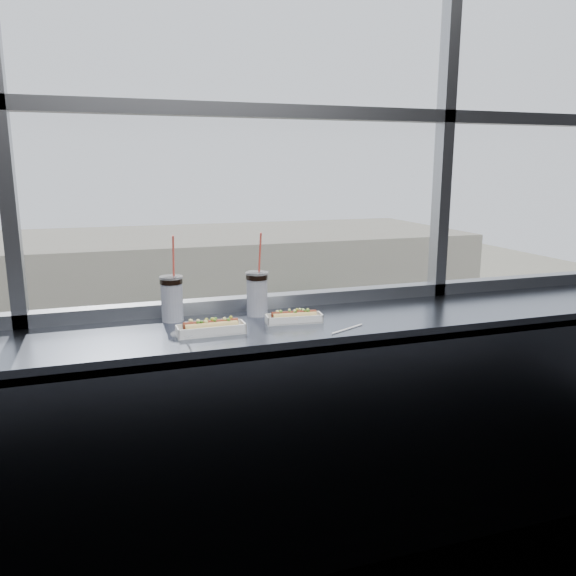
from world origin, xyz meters
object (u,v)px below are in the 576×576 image
object	(u,v)px
car_near_c	(126,508)
car_far_c	(364,380)
hotdog_tray_right	(294,317)
tree_right	(313,320)
car_near_e	(472,447)
hotdog_tray_left	(211,327)
pedestrian_d	(287,368)
car_near_d	(337,469)
loose_straw	(347,329)
tree_center	(167,341)
pedestrian_b	(109,384)
wrapper	(186,333)
soda_cup_left	(172,296)
soda_cup_right	(257,291)
car_far_b	(136,410)

from	to	relation	value
car_near_c	car_far_c	bearing A→B (deg)	-53.26
hotdog_tray_right	tree_right	distance (m)	31.46
car_near_c	car_near_e	distance (m)	14.29
hotdog_tray_left	car_near_c	distance (m)	19.77
pedestrian_d	car_near_d	bearing A→B (deg)	81.90
loose_straw	tree_center	bearing A→B (deg)	59.35
loose_straw	pedestrian_b	size ratio (longest dim) A/B	0.08
car_near_e	tree_center	world-z (taller)	tree_center
hotdog_tray_left	car_near_e	bearing A→B (deg)	48.79
car_near_d	car_near_e	world-z (taller)	car_near_d
car_near_e	pedestrian_b	world-z (taller)	pedestrian_b
loose_straw	car_near_c	bearing A→B (deg)	66.23
car_near_c	tree_center	xyz separation A→B (m)	(2.82, 12.00, 2.23)
loose_straw	wrapper	size ratio (longest dim) A/B	1.72
hotdog_tray_right	wrapper	world-z (taller)	hotdog_tray_right
loose_straw	pedestrian_b	distance (m)	30.22
loose_straw	car_near_d	world-z (taller)	loose_straw
car_near_d	car_near_e	xyz separation A→B (m)	(6.28, 0.00, -0.07)
hotdog_tray_left	soda_cup_left	bearing A→B (deg)	115.38
soda_cup_left	pedestrian_d	bearing A→B (deg)	70.95
soda_cup_left	pedestrian_b	size ratio (longest dim) A/B	0.16
car_near_d	car_near_c	bearing A→B (deg)	90.29
soda_cup_right	pedestrian_d	world-z (taller)	soda_cup_right
loose_straw	car_far_c	size ratio (longest dim) A/B	0.03
pedestrian_b	tree_right	bearing A→B (deg)	-88.49
car_near_c	car_near_e	bearing A→B (deg)	-84.78
pedestrian_b	car_far_b	bearing A→B (deg)	-162.00
soda_cup_left	hotdog_tray_left	bearing A→B (deg)	-63.99
hotdog_tray_right	car_far_b	distance (m)	26.66
soda_cup_left	car_near_e	bearing A→B (deg)	48.74
hotdog_tray_left	pedestrian_b	distance (m)	30.10
car_near_c	pedestrian_b	world-z (taller)	pedestrian_b
soda_cup_right	pedestrian_b	size ratio (longest dim) A/B	0.16
loose_straw	pedestrian_d	world-z (taller)	loose_straw
car_far_c	pedestrian_d	xyz separation A→B (m)	(-3.44, 3.24, -0.10)
car_near_d	tree_right	distance (m)	12.78
soda_cup_left	car_near_c	xyz separation A→B (m)	(-0.17, 16.10, -11.19)
hotdog_tray_left	car_near_c	bearing A→B (deg)	90.38
car_near_e	tree_right	distance (m)	12.61
pedestrian_d	car_near_c	bearing A→B (deg)	49.46
soda_cup_left	car_near_c	size ratio (longest dim) A/B	0.07
hotdog_tray_left	wrapper	bearing A→B (deg)	-179.23
hotdog_tray_right	car_near_d	size ratio (longest dim) A/B	0.04
hotdog_tray_left	tree_center	world-z (taller)	hotdog_tray_left
soda_cup_left	car_far_b	world-z (taller)	soda_cup_left
car_near_d	wrapper	bearing A→B (deg)	154.74
soda_cup_right	car_far_b	size ratio (longest dim) A/B	0.06
hotdog_tray_right	soda_cup_right	bearing A→B (deg)	131.45
car_near_c	car_far_b	bearing A→B (deg)	-0.66
soda_cup_right	pedestrian_b	bearing A→B (deg)	91.89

